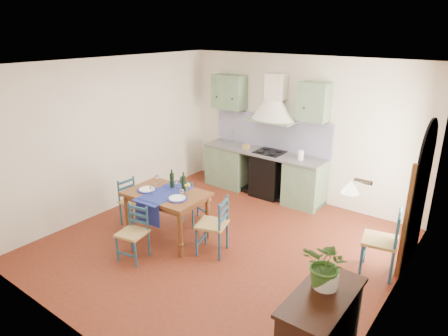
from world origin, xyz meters
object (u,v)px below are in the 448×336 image
at_px(dining_table, 166,198).
at_px(potted_plant, 327,265).
at_px(chair_near, 134,233).
at_px(sideboard, 319,331).

height_order(dining_table, potted_plant, potted_plant).
distance_m(chair_near, potted_plant, 3.13).
distance_m(dining_table, potted_plant, 3.24).
bearing_deg(sideboard, dining_table, 161.11).
distance_m(chair_near, sideboard, 3.08).
xyz_separation_m(chair_near, sideboard, (3.07, -0.32, 0.08)).
height_order(sideboard, potted_plant, potted_plant).
bearing_deg(dining_table, sideboard, -18.89).
relative_size(chair_near, sideboard, 0.78).
relative_size(dining_table, chair_near, 1.60).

